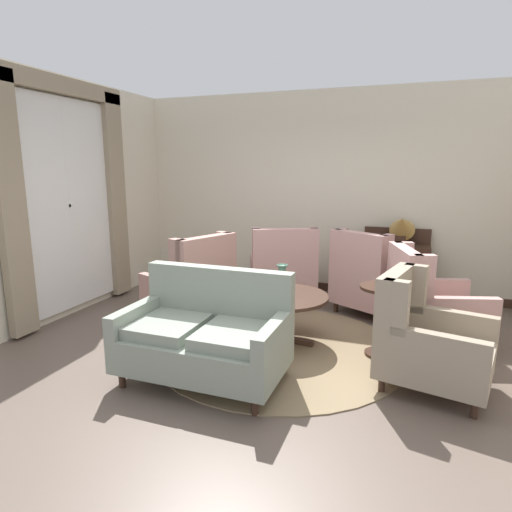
{
  "coord_description": "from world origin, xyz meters",
  "views": [
    {
      "loc": [
        1.21,
        -3.81,
        1.87
      ],
      "look_at": [
        -0.3,
        0.4,
        0.95
      ],
      "focal_mm": 30.28,
      "sensor_mm": 36.0,
      "label": 1
    }
  ],
  "objects": [
    {
      "name": "ground",
      "position": [
        0.0,
        0.0,
        0.0
      ],
      "size": [
        8.14,
        8.14,
        0.0
      ],
      "primitive_type": "plane",
      "color": "brown"
    },
    {
      "name": "wall_back",
      "position": [
        0.0,
        2.67,
        1.49
      ],
      "size": [
        5.97,
        0.08,
        2.98
      ],
      "primitive_type": "cube",
      "color": "beige",
      "rests_on": "ground"
    },
    {
      "name": "wall_left",
      "position": [
        -2.91,
        0.8,
        1.49
      ],
      "size": [
        0.08,
        3.73,
        2.98
      ],
      "primitive_type": "cube",
      "color": "beige",
      "rests_on": "ground"
    },
    {
      "name": "baseboard_back",
      "position": [
        0.0,
        2.61,
        0.06
      ],
      "size": [
        5.81,
        0.03,
        0.12
      ],
      "primitive_type": "cube",
      "color": "#382319",
      "rests_on": "ground"
    },
    {
      "name": "area_rug",
      "position": [
        0.0,
        0.3,
        0.01
      ],
      "size": [
        2.61,
        2.61,
        0.01
      ],
      "primitive_type": "cylinder",
      "color": "#847051",
      "rests_on": "ground"
    },
    {
      "name": "window_with_curtains",
      "position": [
        -2.81,
        0.51,
        1.56
      ],
      "size": [
        0.12,
        2.07,
        2.89
      ],
      "color": "silver"
    },
    {
      "name": "coffee_table",
      "position": [
        -0.02,
        0.46,
        0.45
      ],
      "size": [
        0.99,
        0.99,
        0.53
      ],
      "color": "#382319",
      "rests_on": "ground"
    },
    {
      "name": "porcelain_vase",
      "position": [
        -0.03,
        0.47,
        0.67
      ],
      "size": [
        0.2,
        0.2,
        0.33
      ],
      "color": "#4C7A66",
      "rests_on": "coffee_table"
    },
    {
      "name": "settee",
      "position": [
        -0.42,
        -0.57,
        0.41
      ],
      "size": [
        1.44,
        0.85,
        0.97
      ],
      "rotation": [
        0.0,
        0.0,
        -0.01
      ],
      "color": "gray",
      "rests_on": "ground"
    },
    {
      "name": "armchair_near_sideboard",
      "position": [
        0.75,
        1.74,
        0.46
      ],
      "size": [
        1.07,
        1.09,
        1.1
      ],
      "rotation": [
        0.0,
        0.0,
        2.63
      ],
      "color": "tan",
      "rests_on": "ground"
    },
    {
      "name": "armchair_back_corner",
      "position": [
        1.47,
        0.95,
        0.43
      ],
      "size": [
        1.11,
        1.04,
        1.05
      ],
      "rotation": [
        0.0,
        0.0,
        1.86
      ],
      "color": "tan",
      "rests_on": "ground"
    },
    {
      "name": "armchair_near_window",
      "position": [
        -0.38,
        1.72,
        0.46
      ],
      "size": [
        1.09,
        1.06,
        1.1
      ],
      "rotation": [
        0.0,
        0.0,
        3.54
      ],
      "color": "tan",
      "rests_on": "ground"
    },
    {
      "name": "armchair_foreground_right",
      "position": [
        1.41,
        -0.06,
        0.42
      ],
      "size": [
        1.02,
        0.93,
        1.0
      ],
      "rotation": [
        0.0,
        0.0,
        7.63
      ],
      "color": "gray",
      "rests_on": "ground"
    },
    {
      "name": "armchair_beside_settee",
      "position": [
        -1.19,
        0.65,
        0.45
      ],
      "size": [
        1.1,
        1.07,
        1.11
      ],
      "rotation": [
        0.0,
        0.0,
        4.35
      ],
      "color": "tan",
      "rests_on": "ground"
    },
    {
      "name": "side_table",
      "position": [
        1.01,
        0.45,
        0.43
      ],
      "size": [
        0.44,
        0.44,
        0.73
      ],
      "color": "#382319",
      "rests_on": "ground"
    },
    {
      "name": "sideboard",
      "position": [
        1.06,
        2.37,
        0.48
      ],
      "size": [
        0.9,
        0.39,
        1.04
      ],
      "color": "#382319",
      "rests_on": "ground"
    },
    {
      "name": "gramophone",
      "position": [
        1.11,
        2.28,
        1.08
      ],
      "size": [
        0.36,
        0.46,
        0.52
      ],
      "color": "#382319",
      "rests_on": "sideboard"
    }
  ]
}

